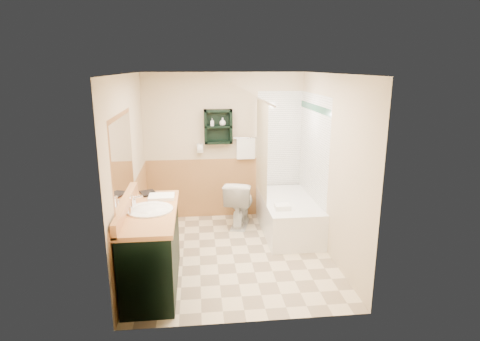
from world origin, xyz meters
name	(u,v)px	position (x,y,z in m)	size (l,w,h in m)	color
floor	(233,254)	(0.00, 0.00, 0.00)	(3.00, 3.00, 0.00)	beige
back_wall	(224,146)	(0.00, 1.52, 1.20)	(2.60, 0.04, 2.40)	beige
left_wall	(128,172)	(-1.32, 0.00, 1.20)	(0.04, 3.00, 2.40)	beige
right_wall	(332,167)	(1.32, 0.00, 1.20)	(0.04, 3.00, 2.40)	beige
ceiling	(232,72)	(0.00, 0.00, 2.42)	(2.60, 3.00, 0.04)	white
wainscot_left	(134,224)	(-1.29, 0.00, 0.50)	(2.98, 2.98, 1.00)	#B8774A
wainscot_back	(225,188)	(0.00, 1.49, 0.50)	(2.58, 2.58, 1.00)	#B8774A
mirror_frame	(123,159)	(-1.27, -0.55, 1.50)	(1.30, 1.30, 1.00)	brown
mirror_glass	(123,159)	(-1.27, -0.55, 1.50)	(1.20, 1.20, 0.90)	white
tile_right	(312,164)	(1.28, 0.75, 1.05)	(1.50, 1.50, 2.10)	white
tile_back	(285,154)	(1.03, 1.48, 1.05)	(0.95, 0.95, 2.10)	white
tile_accent	(314,108)	(1.27, 0.75, 1.90)	(1.50, 1.50, 0.10)	#144730
wall_shelf	(218,127)	(-0.10, 1.41, 1.55)	(0.45, 0.15, 0.55)	black
hair_dryer	(200,148)	(-0.40, 1.43, 1.20)	(0.10, 0.24, 0.18)	white
towel_bar	(246,138)	(0.35, 1.45, 1.35)	(0.40, 0.06, 0.40)	white
curtain_rod	(264,101)	(0.53, 0.75, 2.00)	(0.03, 0.03, 1.60)	silver
shower_curtain	(262,157)	(0.53, 0.92, 1.15)	(1.05, 1.05, 1.70)	beige
vanity	(152,248)	(-0.99, -0.66, 0.46)	(0.59, 1.46, 0.92)	black
bathtub	(289,216)	(0.93, 0.67, 0.26)	(0.79, 1.50, 0.53)	white
toilet	(240,203)	(0.21, 1.06, 0.37)	(0.42, 0.75, 0.74)	white
counter_towel	(162,197)	(-0.90, -0.26, 0.94)	(0.31, 0.24, 0.04)	white
vanity_book	(141,186)	(-1.16, -0.10, 1.04)	(0.18, 0.02, 0.24)	black
tub_towel	(282,207)	(0.73, 0.26, 0.56)	(0.21, 0.18, 0.07)	white
soap_bottle_a	(212,124)	(-0.20, 1.40, 1.59)	(0.05, 0.12, 0.05)	white
soap_bottle_b	(223,122)	(-0.03, 1.40, 1.62)	(0.10, 0.13, 0.10)	white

